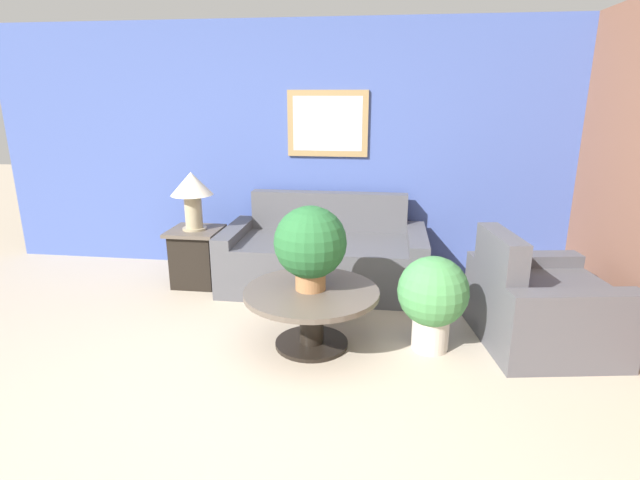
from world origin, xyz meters
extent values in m
plane|color=tan|center=(0.00, 0.00, 0.00)|extent=(20.00, 20.00, 0.00)
cube|color=#42569E|center=(0.00, 2.86, 1.30)|extent=(7.19, 0.06, 2.60)
cube|color=#997A4C|center=(0.10, 2.81, 1.58)|extent=(0.84, 0.03, 0.67)
cube|color=#B2BCC6|center=(0.10, 2.80, 1.58)|extent=(0.72, 0.01, 0.55)
cube|color=#4C4C51|center=(0.13, 2.24, 0.25)|extent=(1.62, 0.98, 0.49)
cube|color=#4C4C51|center=(0.13, 2.65, 0.69)|extent=(1.62, 0.16, 0.40)
cube|color=#4C4C51|center=(-0.77, 2.24, 0.30)|extent=(0.18, 0.98, 0.59)
cube|color=#4C4C51|center=(1.04, 2.24, 0.30)|extent=(0.18, 0.98, 0.59)
cube|color=#4C4C51|center=(1.97, 1.32, 0.25)|extent=(1.02, 0.80, 0.49)
cube|color=#4C4C51|center=(1.59, 1.26, 0.69)|extent=(0.27, 0.67, 0.40)
cube|color=#4C4C51|center=(2.04, 0.91, 0.30)|extent=(0.94, 0.33, 0.59)
cube|color=#4C4C51|center=(1.90, 1.73, 0.30)|extent=(0.94, 0.33, 0.59)
cylinder|color=black|center=(0.20, 1.03, 0.01)|extent=(0.56, 0.56, 0.03)
cylinder|color=black|center=(0.20, 1.03, 0.22)|extent=(0.18, 0.18, 0.39)
cylinder|color=brown|center=(0.20, 1.03, 0.44)|extent=(1.02, 1.02, 0.04)
cube|color=black|center=(-1.15, 2.16, 0.27)|extent=(0.42, 0.42, 0.54)
cube|color=brown|center=(-1.15, 2.16, 0.56)|extent=(0.50, 0.50, 0.03)
cylinder|color=tan|center=(-1.15, 2.16, 0.59)|extent=(0.24, 0.24, 0.02)
cylinder|color=tan|center=(-1.15, 2.16, 0.76)|extent=(0.17, 0.17, 0.33)
cone|color=beige|center=(-1.15, 2.16, 1.04)|extent=(0.41, 0.41, 0.22)
cylinder|color=#9E6B42|center=(0.19, 1.05, 0.54)|extent=(0.23, 0.23, 0.17)
sphere|color=#235B2D|center=(0.19, 1.05, 0.83)|extent=(0.54, 0.54, 0.54)
cylinder|color=beige|center=(1.10, 1.10, 0.13)|extent=(0.28, 0.28, 0.27)
sphere|color=#428447|center=(1.10, 1.10, 0.47)|extent=(0.53, 0.53, 0.53)
camera|label=1|loc=(0.73, -2.42, 1.88)|focal=28.00mm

